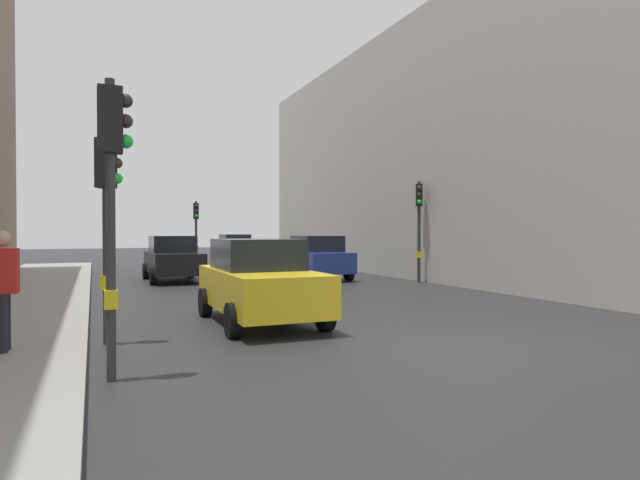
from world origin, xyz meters
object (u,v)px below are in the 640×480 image
traffic_light_far_median (196,222)px  traffic_light_mid_street (419,213)px  car_blue_van (315,257)px  traffic_light_near_left (112,173)px  car_yellow_taxi (259,281)px  pedestrian_in_red_jacket (3,285)px  car_silver_hatchback (234,248)px  traffic_light_near_right (107,198)px  car_dark_suv (173,258)px

traffic_light_far_median → traffic_light_mid_street: traffic_light_mid_street is taller
traffic_light_far_median → car_blue_van: (3.32, -8.46, -1.56)m
traffic_light_near_left → car_blue_van: size_ratio=0.91×
car_yellow_taxi → pedestrian_in_red_jacket: bearing=-157.3°
car_silver_hatchback → traffic_light_mid_street: bearing=-79.2°
traffic_light_near_left → pedestrian_in_red_jacket: bearing=130.8°
traffic_light_near_right → car_dark_suv: (2.65, 11.73, -1.60)m
traffic_light_near_right → car_yellow_taxi: 3.58m
car_blue_van → car_silver_hatchback: bearing=90.4°
traffic_light_near_right → car_dark_suv: 12.13m
pedestrian_in_red_jacket → car_silver_hatchback: bearing=68.8°
traffic_light_far_median → car_yellow_taxi: (-1.80, -17.74, -1.56)m
traffic_light_far_median → car_blue_van: size_ratio=0.84×
car_dark_suv → pedestrian_in_red_jacket: size_ratio=2.38×
traffic_light_near_left → car_silver_hatchback: size_ratio=0.92×
car_blue_van → traffic_light_mid_street: bearing=-44.3°
traffic_light_far_median → car_blue_van: traffic_light_far_median is taller
traffic_light_near_right → traffic_light_far_median: size_ratio=1.02×
traffic_light_far_median → car_dark_suv: bearing=-106.8°
traffic_light_near_left → car_dark_suv: traffic_light_near_left is taller
car_silver_hatchback → pedestrian_in_red_jacket: (-9.47, -24.44, 0.25)m
car_dark_suv → pedestrian_in_red_jacket: 13.11m
car_dark_suv → car_silver_hatchback: bearing=65.8°
traffic_light_far_median → car_yellow_taxi: traffic_light_far_median is taller
traffic_light_near_right → traffic_light_mid_street: traffic_light_mid_street is taller
traffic_light_near_left → traffic_light_near_right: traffic_light_near_left is taller
traffic_light_near_right → traffic_light_mid_street: bearing=33.8°
traffic_light_far_median → pedestrian_in_red_jacket: (-6.24, -19.59, -1.31)m
car_yellow_taxi → car_dark_suv: bearing=91.9°
traffic_light_near_left → car_yellow_taxi: traffic_light_near_left is taller
traffic_light_near_left → car_blue_van: (8.11, 12.82, -1.78)m
car_blue_van → car_dark_suv: (-5.47, 1.32, 0.00)m
car_yellow_taxi → pedestrian_in_red_jacket: 4.82m
pedestrian_in_red_jacket → car_blue_van: bearing=49.4°
traffic_light_near_right → traffic_light_mid_street: 13.41m
traffic_light_near_left → car_silver_hatchback: (8.03, 26.12, -1.78)m
traffic_light_mid_street → car_blue_van: bearing=135.7°
traffic_light_far_median → traffic_light_mid_street: bearing=-60.9°
traffic_light_near_left → traffic_light_near_right: size_ratio=1.07×
car_silver_hatchback → car_blue_van: same height
traffic_light_far_median → traffic_light_near_left: bearing=-102.7°
traffic_light_mid_street → car_blue_van: size_ratio=0.91×
traffic_light_near_right → car_silver_hatchback: 25.08m
traffic_light_mid_street → car_dark_suv: (-8.49, 4.27, -1.76)m
traffic_light_mid_street → car_yellow_taxi: size_ratio=0.91×
traffic_light_far_median → car_yellow_taxi: bearing=-95.8°
car_silver_hatchback → pedestrian_in_red_jacket: size_ratio=2.37×
car_silver_hatchback → car_blue_van: bearing=-89.6°
traffic_light_near_right → pedestrian_in_red_jacket: 2.11m
traffic_light_near_left → car_yellow_taxi: size_ratio=0.91×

